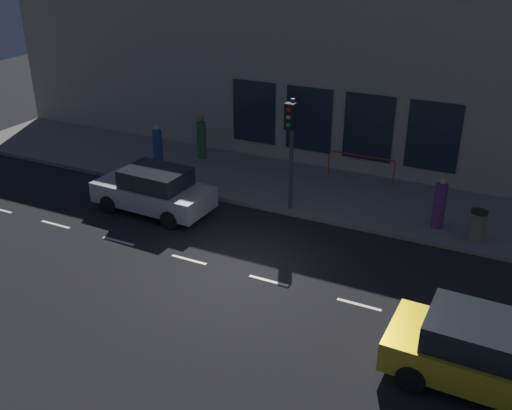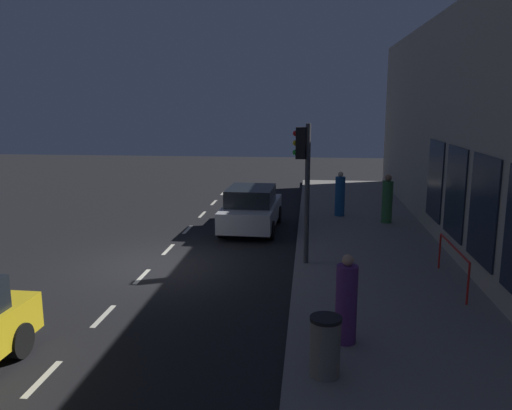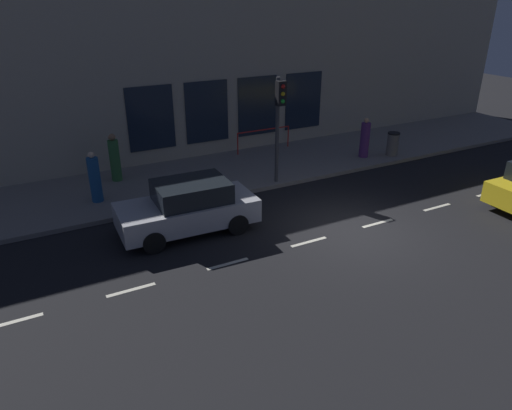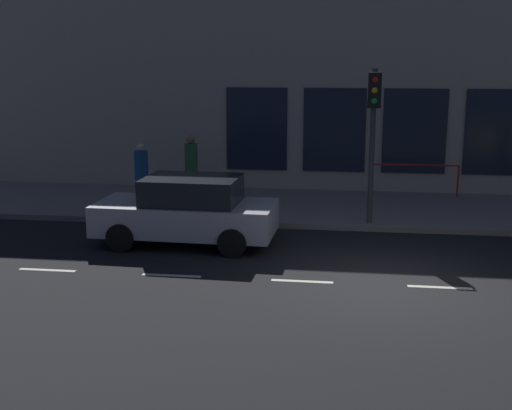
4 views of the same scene
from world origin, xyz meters
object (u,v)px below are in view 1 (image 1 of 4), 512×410
(parked_car_1, at_px, (154,190))
(pedestrian_2, at_px, (158,148))
(traffic_light, at_px, (291,135))
(trash_bin, at_px, (477,226))
(pedestrian_1, at_px, (202,139))
(parked_car_0, at_px, (479,352))
(pedestrian_0, at_px, (439,205))

(parked_car_1, height_order, pedestrian_2, pedestrian_2)
(traffic_light, bearing_deg, trash_bin, -85.51)
(pedestrian_1, xyz_separation_m, trash_bin, (-2.57, -11.31, -0.33))
(pedestrian_2, distance_m, trash_bin, 12.38)
(pedestrian_1, bearing_deg, trash_bin, -118.51)
(parked_car_0, relative_size, parked_car_1, 0.94)
(parked_car_1, bearing_deg, trash_bin, -75.07)
(parked_car_0, distance_m, parked_car_1, 11.76)
(pedestrian_0, distance_m, trash_bin, 1.33)
(parked_car_0, xyz_separation_m, pedestrian_1, (8.93, 12.12, 0.19))
(parked_car_0, xyz_separation_m, pedestrian_2, (7.26, 13.16, 0.16))
(pedestrian_0, xyz_separation_m, pedestrian_1, (2.16, 10.08, 0.06))
(pedestrian_0, distance_m, pedestrian_1, 10.30)
(traffic_light, height_order, pedestrian_1, traffic_light)
(traffic_light, relative_size, pedestrian_2, 2.20)
(pedestrian_1, height_order, pedestrian_2, pedestrian_1)
(parked_car_1, height_order, pedestrian_0, pedestrian_0)
(parked_car_0, distance_m, pedestrian_1, 15.06)
(parked_car_0, bearing_deg, pedestrian_2, -117.64)
(trash_bin, bearing_deg, parked_car_0, -172.75)
(pedestrian_2, relative_size, trash_bin, 1.73)
(parked_car_1, bearing_deg, pedestrian_1, 14.05)
(parked_car_1, relative_size, pedestrian_0, 2.46)
(parked_car_0, distance_m, pedestrian_2, 15.03)
(parked_car_0, bearing_deg, parked_car_1, -108.62)
(parked_car_0, height_order, pedestrian_0, pedestrian_0)
(parked_car_0, bearing_deg, pedestrian_1, -125.13)
(pedestrian_0, relative_size, pedestrian_1, 0.94)
(traffic_light, bearing_deg, parked_car_1, 114.18)
(trash_bin, bearing_deg, pedestrian_1, 77.21)
(pedestrian_2, bearing_deg, pedestrian_1, -39.50)
(parked_car_0, distance_m, pedestrian_0, 7.08)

